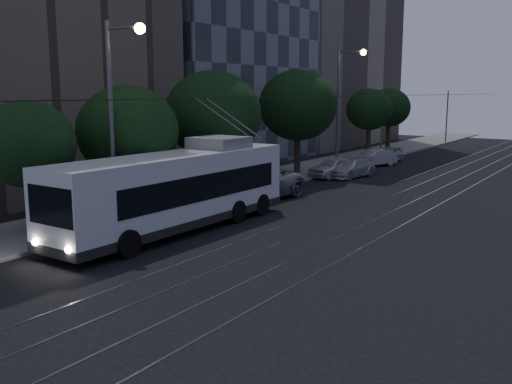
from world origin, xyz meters
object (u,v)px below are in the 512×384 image
(car_white_c, at_px, (374,158))
(streetlamp_near, at_px, (117,105))
(trolleybus, at_px, (178,190))
(streetlamp_far, at_px, (343,96))
(car_white_a, at_px, (334,167))
(car_white_b, at_px, (351,168))
(pickup_silver, at_px, (251,184))
(car_white_d, at_px, (390,154))

(car_white_c, bearing_deg, streetlamp_near, -69.06)
(trolleybus, relative_size, streetlamp_far, 1.41)
(car_white_a, relative_size, car_white_b, 0.94)
(streetlamp_near, bearing_deg, car_white_b, 85.82)
(streetlamp_far, bearing_deg, streetlamp_near, -88.51)
(car_white_a, height_order, streetlamp_far, streetlamp_far)
(car_white_c, height_order, streetlamp_near, streetlamp_near)
(car_white_a, xyz_separation_m, streetlamp_near, (-0.50, -19.34, 4.63))
(car_white_b, height_order, streetlamp_near, streetlamp_near)
(car_white_a, bearing_deg, streetlamp_near, -76.47)
(trolleybus, xyz_separation_m, car_white_a, (-1.29, 17.77, -1.06))
(car_white_a, height_order, car_white_c, car_white_a)
(car_white_a, bearing_deg, pickup_silver, -74.72)
(car_white_d, bearing_deg, trolleybus, -85.16)
(car_white_b, xyz_separation_m, streetlamp_near, (-1.46, -20.01, 4.69))
(car_white_d, bearing_deg, car_white_c, -87.75)
(pickup_silver, bearing_deg, car_white_a, 95.48)
(streetlamp_near, distance_m, streetlamp_far, 22.79)
(car_white_d, bearing_deg, car_white_a, -87.75)
(pickup_silver, distance_m, car_white_d, 21.03)
(car_white_a, relative_size, streetlamp_near, 0.48)
(streetlamp_far, bearing_deg, pickup_silver, -85.26)
(pickup_silver, distance_m, car_white_c, 17.50)
(car_white_b, bearing_deg, car_white_d, 104.13)
(pickup_silver, height_order, car_white_b, pickup_silver)
(car_white_a, xyz_separation_m, car_white_c, (0.00, 7.13, -0.03))
(pickup_silver, bearing_deg, streetlamp_near, -88.29)
(trolleybus, height_order, car_white_a, trolleybus)
(car_white_a, relative_size, car_white_d, 1.05)
(trolleybus, bearing_deg, car_white_b, 91.78)
(trolleybus, distance_m, car_white_d, 28.49)
(trolleybus, bearing_deg, streetlamp_far, 97.18)
(car_white_b, xyz_separation_m, streetlamp_far, (-2.06, 2.77, 4.91))
(pickup_silver, distance_m, streetlamp_far, 14.61)
(car_white_a, bearing_deg, car_white_d, 105.03)
(car_white_d, bearing_deg, car_white_b, -82.28)
(trolleybus, distance_m, car_white_b, 18.48)
(streetlamp_far, bearing_deg, trolleybus, -83.58)
(car_white_a, xyz_separation_m, streetlamp_far, (-1.10, 3.44, 4.85))
(trolleybus, relative_size, streetlamp_near, 1.48)
(trolleybus, bearing_deg, pickup_silver, 100.27)
(pickup_silver, xyz_separation_m, car_white_b, (0.91, 11.03, -0.27))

